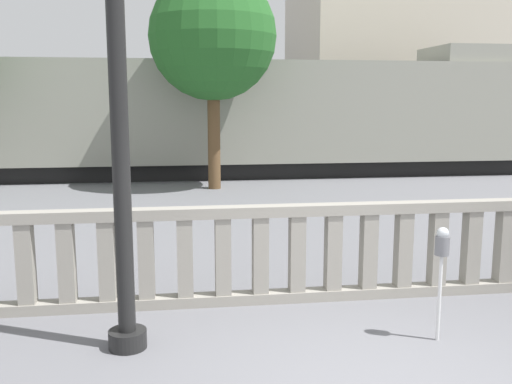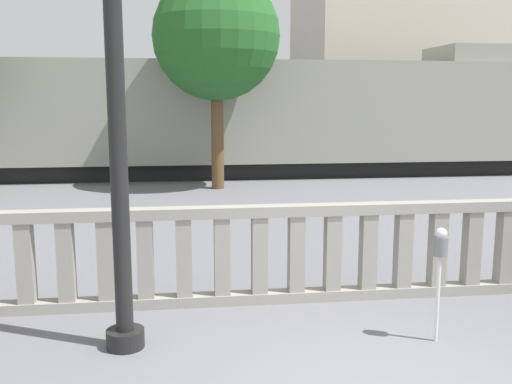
{
  "view_description": "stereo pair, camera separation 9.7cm",
  "coord_description": "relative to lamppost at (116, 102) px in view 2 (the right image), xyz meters",
  "views": [
    {
      "loc": [
        -1.79,
        -4.56,
        2.66
      ],
      "look_at": [
        -0.65,
        3.59,
        1.32
      ],
      "focal_mm": 40.0,
      "sensor_mm": 36.0,
      "label": 1
    },
    {
      "loc": [
        -1.69,
        -4.57,
        2.66
      ],
      "look_at": [
        -0.65,
        3.59,
        1.32
      ],
      "focal_mm": 40.0,
      "sensor_mm": 36.0,
      "label": 2
    }
  ],
  "objects": [
    {
      "name": "lamppost",
      "position": [
        0.0,
        0.0,
        0.0
      ],
      "size": [
        0.41,
        0.41,
        5.1
      ],
      "color": "black",
      "rests_on": "ground"
    },
    {
      "name": "tree_right",
      "position": [
        1.68,
        11.03,
        1.81
      ],
      "size": [
        3.71,
        3.71,
        6.32
      ],
      "color": "brown",
      "rests_on": "ground"
    },
    {
      "name": "parking_meter",
      "position": [
        3.41,
        -0.27,
        -1.61
      ],
      "size": [
        0.16,
        0.16,
        1.29
      ],
      "color": "silver",
      "rests_on": "ground"
    },
    {
      "name": "balustrade",
      "position": [
        2.36,
        1.19,
        -1.98
      ],
      "size": [
        14.02,
        0.24,
        1.3
      ],
      "color": "gray",
      "rests_on": "ground"
    },
    {
      "name": "train_near",
      "position": [
        -1.44,
        13.94,
        -0.58
      ],
      "size": [
        28.74,
        3.03,
        4.52
      ],
      "color": "black",
      "rests_on": "ground"
    },
    {
      "name": "train_far",
      "position": [
        7.93,
        29.14,
        -0.83
      ],
      "size": [
        22.06,
        2.63,
        4.01
      ],
      "color": "black",
      "rests_on": "ground"
    }
  ]
}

